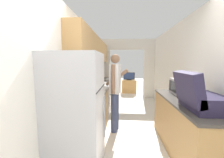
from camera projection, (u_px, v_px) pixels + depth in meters
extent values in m
cube|color=white|center=(77.00, 75.00, 2.98)|extent=(0.06, 7.22, 2.50)
cube|color=#B2844C|center=(94.00, 50.00, 3.93)|extent=(0.32, 3.60, 0.68)
cube|color=white|center=(191.00, 76.00, 2.81)|extent=(0.06, 7.22, 2.50)
cube|color=white|center=(103.00, 74.00, 6.01)|extent=(0.65, 0.06, 2.05)
cube|color=white|center=(151.00, 74.00, 5.86)|extent=(0.65, 0.06, 2.05)
cube|color=white|center=(127.00, 44.00, 5.78)|extent=(2.73, 0.06, 0.45)
cube|color=#B2844C|center=(91.00, 113.00, 2.97)|extent=(0.60, 1.33, 0.87)
cube|color=#3D3833|center=(91.00, 93.00, 2.91)|extent=(0.62, 1.34, 0.03)
cube|color=#B2844C|center=(104.00, 92.00, 5.14)|extent=(0.60, 1.49, 0.87)
cube|color=#3D3833|center=(104.00, 80.00, 5.09)|extent=(0.62, 1.50, 0.03)
cube|color=#9EA3A8|center=(92.00, 91.00, 3.04)|extent=(0.42, 0.44, 0.00)
cube|color=#B2844C|center=(186.00, 128.00, 2.30)|extent=(0.60, 1.80, 0.87)
cube|color=#3D3833|center=(187.00, 101.00, 2.25)|extent=(0.62, 1.82, 0.03)
cube|color=#B7B7BC|center=(77.00, 113.00, 1.88)|extent=(0.68, 0.72, 1.65)
cube|color=black|center=(101.00, 88.00, 1.82)|extent=(0.01, 0.69, 0.01)
cylinder|color=#99999E|center=(105.00, 117.00, 2.10)|extent=(0.02, 0.02, 0.66)
cube|color=#B7B7BC|center=(100.00, 99.00, 4.01)|extent=(0.62, 0.79, 0.90)
cube|color=black|center=(110.00, 99.00, 3.99)|extent=(0.01, 0.53, 0.27)
cylinder|color=#B7B7BC|center=(111.00, 92.00, 3.96)|extent=(0.02, 0.63, 0.02)
cube|color=#B7B7BC|center=(90.00, 81.00, 3.97)|extent=(0.04, 0.79, 0.14)
cylinder|color=#232328|center=(103.00, 85.00, 3.78)|extent=(0.16, 0.16, 0.01)
cylinder|color=#232328|center=(105.00, 83.00, 4.12)|extent=(0.16, 0.16, 0.01)
cylinder|color=#232328|center=(94.00, 85.00, 3.80)|extent=(0.16, 0.16, 0.01)
cylinder|color=#232328|center=(96.00, 83.00, 4.14)|extent=(0.16, 0.16, 0.01)
cylinder|color=#384266|center=(114.00, 113.00, 2.98)|extent=(0.16, 0.16, 0.85)
cylinder|color=#384266|center=(116.00, 111.00, 3.14)|extent=(0.16, 0.16, 0.85)
cube|color=white|center=(115.00, 79.00, 2.97)|extent=(0.25, 0.25, 0.64)
cylinder|color=#8C664C|center=(113.00, 79.00, 2.83)|extent=(0.10, 0.10, 0.60)
cylinder|color=#8C664C|center=(117.00, 78.00, 3.11)|extent=(0.54, 0.20, 0.41)
sphere|color=#8C664C|center=(115.00, 59.00, 2.92)|extent=(0.19, 0.19, 0.19)
cube|color=#231E38|center=(204.00, 102.00, 1.79)|extent=(0.42, 0.59, 0.20)
cube|color=#231E38|center=(188.00, 88.00, 1.79)|extent=(0.20, 0.59, 0.43)
cube|color=#2D2D33|center=(193.00, 87.00, 2.08)|extent=(0.25, 0.02, 0.10)
cube|color=#B7B7BC|center=(183.00, 87.00, 2.67)|extent=(0.35, 0.50, 0.30)
cube|color=black|center=(174.00, 87.00, 2.64)|extent=(0.01, 0.30, 0.20)
cube|color=#38383D|center=(170.00, 85.00, 2.85)|extent=(0.01, 0.10, 0.21)
cube|color=gold|center=(188.00, 99.00, 2.26)|extent=(0.24, 0.26, 0.03)
cube|color=red|center=(188.00, 97.00, 2.26)|extent=(0.24, 0.27, 0.02)
cube|color=white|center=(188.00, 96.00, 2.26)|extent=(0.26, 0.32, 0.02)
cube|color=#B2844C|center=(129.00, 86.00, 6.91)|extent=(0.72, 0.42, 0.65)
cube|color=black|center=(129.00, 80.00, 6.83)|extent=(0.24, 0.16, 0.02)
cube|color=black|center=(129.00, 76.00, 6.81)|extent=(0.56, 0.04, 0.36)
cube|color=navy|center=(129.00, 76.00, 6.78)|extent=(0.51, 0.01, 0.32)
cube|color=#B7B7BC|center=(105.00, 80.00, 4.73)|extent=(0.10, 0.22, 0.00)
cube|color=black|center=(105.00, 81.00, 4.56)|extent=(0.06, 0.11, 0.02)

